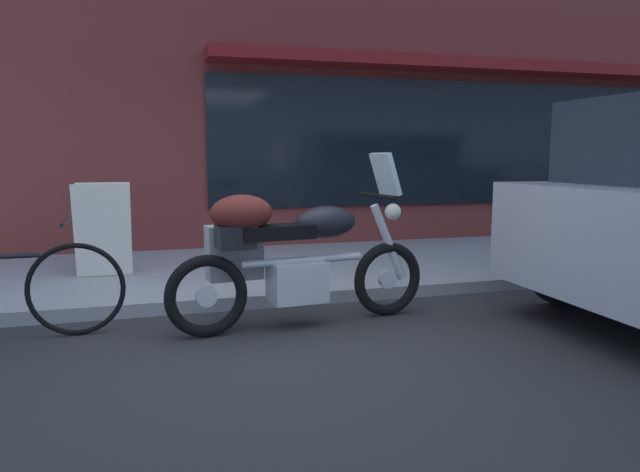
{
  "coord_description": "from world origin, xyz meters",
  "views": [
    {
      "loc": [
        -0.85,
        -3.99,
        1.38
      ],
      "look_at": [
        0.48,
        0.66,
        0.7
      ],
      "focal_mm": 32.68,
      "sensor_mm": 36.0,
      "label": 1
    }
  ],
  "objects": [
    {
      "name": "ground_plane",
      "position": [
        0.0,
        0.0,
        0.0
      ],
      "size": [
        80.0,
        80.0,
        0.0
      ],
      "primitive_type": "plane",
      "color": "#2C2C2C"
    },
    {
      "name": "touring_motorcycle",
      "position": [
        0.15,
        0.48,
        0.6
      ],
      "size": [
        2.2,
        0.64,
        1.4
      ],
      "color": "black",
      "rests_on": "ground_plane"
    },
    {
      "name": "sandwich_board_sign",
      "position": [
        -1.37,
        2.39,
        0.61
      ],
      "size": [
        0.55,
        0.42,
        0.96
      ],
      "color": "silver",
      "rests_on": "sidewalk_curb"
    }
  ]
}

